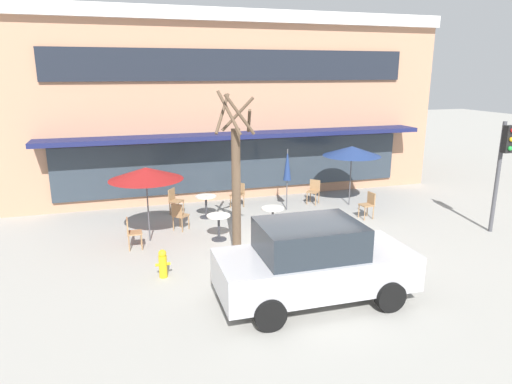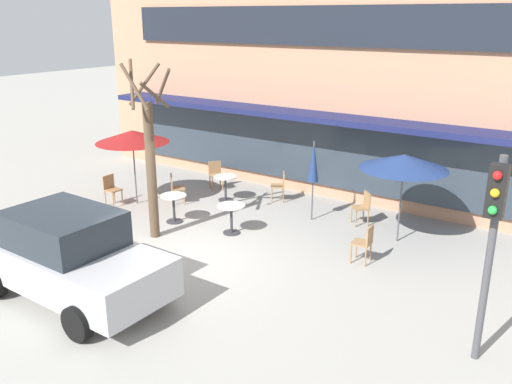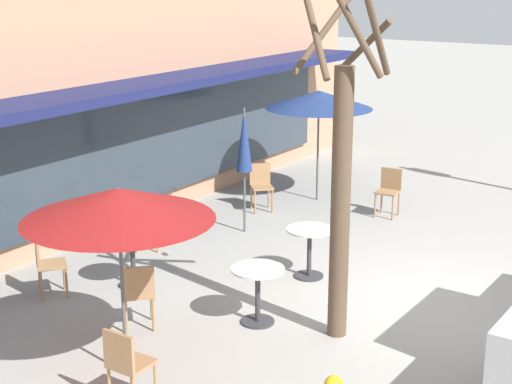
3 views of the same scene
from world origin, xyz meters
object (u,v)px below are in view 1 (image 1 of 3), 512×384
object	(u,v)px
cafe_table_streetside	(273,215)
patio_umbrella_corner_open	(352,151)
street_tree	(236,180)
fire_hydrant	(163,263)
traffic_light_pole	(503,159)
cafe_chair_1	(132,231)
patio_umbrella_green_folded	(146,174)
parked_sedan	(313,262)
cafe_table_by_tree	(206,203)
cafe_chair_0	(179,214)
cafe_chair_5	(238,193)
cafe_chair_4	(174,199)
patio_umbrella_cream_folded	(287,165)
cafe_chair_3	(368,203)
cafe_chair_2	(314,190)
cafe_table_near_wall	(219,223)

from	to	relation	value
cafe_table_streetside	patio_umbrella_corner_open	distance (m)	4.42
street_tree	fire_hydrant	world-z (taller)	street_tree
traffic_light_pole	fire_hydrant	bearing A→B (deg)	-178.81
cafe_chair_1	street_tree	xyz separation A→B (m)	(2.74, -1.03, 1.49)
patio_umbrella_green_folded	fire_hydrant	world-z (taller)	patio_umbrella_green_folded
patio_umbrella_green_folded	parked_sedan	bearing A→B (deg)	-56.44
cafe_table_by_tree	cafe_chair_0	xyz separation A→B (m)	(-1.05, -1.05, 0.01)
traffic_light_pole	cafe_table_streetside	bearing A→B (deg)	161.98
cafe_table_by_tree	cafe_chair_5	size ratio (longest dim) A/B	0.85
cafe_table_by_tree	cafe_chair_4	bearing A→B (deg)	142.42
parked_sedan	patio_umbrella_cream_folded	bearing A→B (deg)	73.89
parked_sedan	traffic_light_pole	bearing A→B (deg)	17.92
patio_umbrella_cream_folded	cafe_chair_1	xyz separation A→B (m)	(-5.45, -2.22, -1.10)
patio_umbrella_green_folded	cafe_chair_1	xyz separation A→B (m)	(-0.51, -0.49, -1.50)
cafe_chair_0	traffic_light_pole	xyz separation A→B (m)	(9.21, -3.02, 1.77)
cafe_table_by_tree	cafe_chair_3	distance (m)	5.47
cafe_chair_1	cafe_chair_3	bearing A→B (deg)	3.76
cafe_table_streetside	parked_sedan	xyz separation A→B (m)	(-0.62, -4.39, 0.36)
patio_umbrella_green_folded	cafe_chair_2	bearing A→B (deg)	19.60
cafe_chair_5	traffic_light_pole	distance (m)	8.59
cafe_chair_1	cafe_table_near_wall	bearing A→B (deg)	-0.26
cafe_table_near_wall	cafe_chair_1	bearing A→B (deg)	179.74
traffic_light_pole	cafe_table_by_tree	bearing A→B (deg)	153.49
fire_hydrant	parked_sedan	bearing A→B (deg)	-34.95
cafe_chair_1	patio_umbrella_green_folded	bearing A→B (deg)	44.01
patio_umbrella_green_folded	cafe_chair_3	world-z (taller)	patio_umbrella_green_folded
cafe_table_by_tree	fire_hydrant	distance (m)	4.68
cafe_chair_0	patio_umbrella_corner_open	bearing A→B (deg)	8.78
cafe_chair_1	fire_hydrant	xyz separation A→B (m)	(0.63, -2.09, -0.17)
patio_umbrella_cream_folded	patio_umbrella_corner_open	distance (m)	2.49
patio_umbrella_green_folded	patio_umbrella_cream_folded	world-z (taller)	same
cafe_table_near_wall	street_tree	bearing A→B (deg)	-74.99
cafe_chair_1	parked_sedan	world-z (taller)	parked_sedan
parked_sedan	cafe_chair_3	bearing A→B (deg)	48.61
patio_umbrella_cream_folded	cafe_chair_1	distance (m)	5.99
cafe_table_streetside	cafe_chair_0	bearing A→B (deg)	161.48
cafe_table_streetside	cafe_chair_4	xyz separation A→B (m)	(-2.66, 2.71, 0.01)
street_tree	fire_hydrant	size ratio (longest dim) A/B	6.18
parked_sedan	cafe_table_by_tree	bearing A→B (deg)	99.64
cafe_table_near_wall	patio_umbrella_green_folded	xyz separation A→B (m)	(-1.96, 0.50, 1.51)
cafe_chair_3	street_tree	world-z (taller)	street_tree
traffic_light_pole	fire_hydrant	size ratio (longest dim) A/B	4.82
cafe_table_near_wall	traffic_light_pole	bearing A→B (deg)	-12.82
cafe_chair_2	street_tree	bearing A→B (deg)	-136.83
patio_umbrella_cream_folded	fire_hydrant	bearing A→B (deg)	-138.20
cafe_table_by_tree	patio_umbrella_green_folded	size ratio (longest dim) A/B	0.35
cafe_table_near_wall	cafe_table_by_tree	world-z (taller)	same
patio_umbrella_cream_folded	street_tree	bearing A→B (deg)	-129.81
cafe_chair_1	cafe_chair_4	world-z (taller)	same
cafe_table_near_wall	fire_hydrant	world-z (taller)	cafe_table_near_wall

